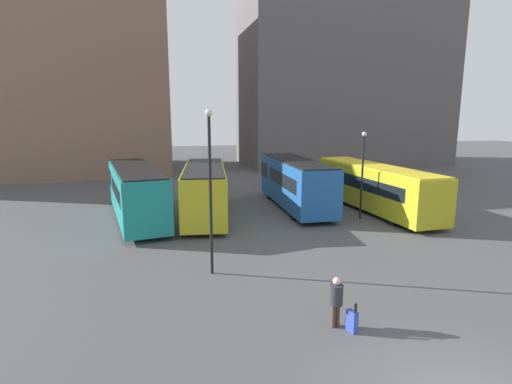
# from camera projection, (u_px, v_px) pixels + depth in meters

# --- Properties ---
(building_block_left) EXTENTS (30.74, 17.53, 21.35)m
(building_block_left) POSITION_uv_depth(u_px,v_px,m) (22.00, 75.00, 43.53)
(building_block_left) COLOR #7F604C
(building_block_left) RESTS_ON ground_plane
(building_block_right) EXTENTS (26.49, 12.54, 26.84)m
(building_block_right) POSITION_uv_depth(u_px,v_px,m) (344.00, 61.00, 52.18)
(building_block_right) COLOR #5B5656
(building_block_right) RESTS_ON ground_plane
(bus_0) EXTENTS (4.08, 10.97, 3.24)m
(bus_0) POSITION_uv_depth(u_px,v_px,m) (136.00, 191.00, 24.52)
(bus_0) COLOR #19847F
(bus_0) RESTS_ON ground_plane
(bus_1) EXTENTS (3.79, 9.98, 3.20)m
(bus_1) POSITION_uv_depth(u_px,v_px,m) (205.00, 190.00, 25.16)
(bus_1) COLOR gold
(bus_1) RESTS_ON ground_plane
(bus_2) EXTENTS (2.96, 10.42, 3.34)m
(bus_2) POSITION_uv_depth(u_px,v_px,m) (295.00, 182.00, 27.66)
(bus_2) COLOR #1E56A3
(bus_2) RESTS_ON ground_plane
(bus_3) EXTENTS (2.95, 12.11, 3.05)m
(bus_3) POSITION_uv_depth(u_px,v_px,m) (373.00, 186.00, 26.93)
(bus_3) COLOR gold
(bus_3) RESTS_ON ground_plane
(traveler) EXTENTS (0.50, 0.50, 1.58)m
(traveler) POSITION_uv_depth(u_px,v_px,m) (336.00, 298.00, 11.96)
(traveler) COLOR #4C3828
(traveler) RESTS_ON ground_plane
(suitcase) EXTENTS (0.26, 0.40, 0.94)m
(suitcase) POSITION_uv_depth(u_px,v_px,m) (352.00, 321.00, 11.80)
(suitcase) COLOR #334CB2
(suitcase) RESTS_ON ground_plane
(lamp_post_0) EXTENTS (0.28, 0.28, 5.37)m
(lamp_post_0) POSITION_uv_depth(u_px,v_px,m) (363.00, 168.00, 24.18)
(lamp_post_0) COLOR black
(lamp_post_0) RESTS_ON ground_plane
(lamp_post_1) EXTENTS (0.28, 0.28, 6.55)m
(lamp_post_1) POSITION_uv_depth(u_px,v_px,m) (210.00, 181.00, 15.53)
(lamp_post_1) COLOR black
(lamp_post_1) RESTS_ON ground_plane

